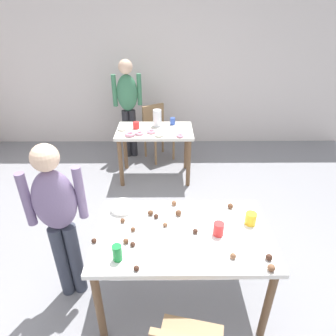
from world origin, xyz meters
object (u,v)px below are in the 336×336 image
at_px(chair_far_table, 157,129).
at_px(soda_can, 117,253).
at_px(pitcher_far, 157,118).
at_px(dining_table_near, 182,241).
at_px(person_girl_near, 58,214).
at_px(person_adult_far, 128,101).
at_px(mixing_bowl, 122,207).
at_px(dining_table_far, 155,138).

xyz_separation_m(chair_far_table, soda_can, (-0.18, -3.01, 0.31)).
bearing_deg(pitcher_far, dining_table_near, -83.72).
relative_size(person_girl_near, pitcher_far, 6.27).
xyz_separation_m(person_adult_far, soda_can, (0.26, -3.05, -0.13)).
distance_m(chair_far_table, mixing_bowl, 2.49).
relative_size(dining_table_far, pitcher_far, 4.52).
relative_size(mixing_bowl, pitcher_far, 0.81).
distance_m(chair_far_table, person_adult_far, 0.63).
relative_size(dining_table_far, mixing_bowl, 5.56).
bearing_deg(mixing_bowl, person_adult_far, 95.02).
relative_size(mixing_bowl, soda_can, 1.56).
bearing_deg(pitcher_far, mixing_bowl, -97.40).
relative_size(dining_table_far, soda_can, 8.65).
distance_m(dining_table_far, person_girl_near, 2.13).
bearing_deg(soda_can, chair_far_table, 86.53).
distance_m(soda_can, pitcher_far, 2.51).
distance_m(person_girl_near, mixing_bowl, 0.51).
distance_m(chair_far_table, person_girl_near, 2.78).
height_order(dining_table_near, soda_can, soda_can).
xyz_separation_m(dining_table_far, person_girl_near, (-0.68, -2.01, 0.25)).
xyz_separation_m(dining_table_far, soda_can, (-0.18, -2.35, 0.19)).
bearing_deg(mixing_bowl, person_girl_near, -155.92).
bearing_deg(chair_far_table, soda_can, -93.47).
distance_m(dining_table_near, pitcher_far, 2.26).
relative_size(chair_far_table, mixing_bowl, 4.58).
xyz_separation_m(person_girl_near, person_adult_far, (0.24, 2.70, 0.07)).
bearing_deg(dining_table_far, chair_far_table, 89.42).
bearing_deg(person_girl_near, pitcher_far, 71.75).
relative_size(chair_far_table, soda_can, 7.13).
bearing_deg(chair_far_table, mixing_bowl, -95.22).
distance_m(dining_table_far, pitcher_far, 0.29).
xyz_separation_m(chair_far_table, person_adult_far, (-0.44, 0.04, 0.45)).
bearing_deg(dining_table_near, soda_can, -149.82).
bearing_deg(dining_table_far, dining_table_near, -82.30).
height_order(mixing_bowl, pitcher_far, pitcher_far).
relative_size(chair_far_table, person_adult_far, 0.55).
bearing_deg(mixing_bowl, dining_table_far, 83.10).
relative_size(person_girl_near, person_adult_far, 0.93).
bearing_deg(person_adult_far, dining_table_near, -75.50).
relative_size(dining_table_near, chair_far_table, 1.56).
height_order(soda_can, pitcher_far, pitcher_far).
height_order(person_adult_far, pitcher_far, person_adult_far).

